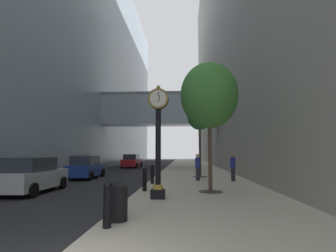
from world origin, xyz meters
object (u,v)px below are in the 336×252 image
at_px(street_tree_near, 209,96).
at_px(pedestrian_by_clock, 198,166).
at_px(bollard_nearest, 107,203).
at_px(bollard_third, 145,179).
at_px(pedestrian_walking, 233,166).
at_px(car_blue_mid, 86,168).
at_px(bollard_fifth, 158,170).
at_px(trash_bin, 118,200).
at_px(street_tree_mid_near, 200,117).
at_px(car_red_near, 132,161).
at_px(car_silver_far, 31,176).
at_px(bollard_fourth, 152,174).
at_px(street_clock, 158,135).

height_order(street_tree_near, pedestrian_by_clock, street_tree_near).
relative_size(bollard_nearest, bollard_third, 1.00).
xyz_separation_m(pedestrian_walking, car_blue_mid, (-10.50, 2.64, -0.26)).
bearing_deg(pedestrian_walking, bollard_fifth, 164.36).
bearing_deg(street_tree_near, bollard_nearest, -116.48).
distance_m(trash_bin, car_blue_mid, 14.13).
bearing_deg(bollard_third, street_tree_mid_near, 68.50).
xyz_separation_m(bollard_third, street_tree_mid_near, (3.05, 7.74, 3.96)).
bearing_deg(pedestrian_by_clock, street_tree_near, -86.51).
height_order(bollard_nearest, car_red_near, car_red_near).
bearing_deg(car_silver_far, bollard_nearest, -48.43).
bearing_deg(pedestrian_walking, car_blue_mid, 165.88).
relative_size(car_red_near, car_silver_far, 1.08).
xyz_separation_m(bollard_fifth, pedestrian_walking, (4.95, -1.38, 0.36)).
relative_size(bollard_nearest, bollard_fifth, 1.00).
bearing_deg(bollard_third, bollard_fourth, 90.00).
bearing_deg(car_red_near, bollard_nearest, -80.14).
bearing_deg(bollard_fourth, street_clock, -80.83).
bearing_deg(street_tree_mid_near, car_blue_mid, -177.96).
bearing_deg(street_clock, street_tree_mid_near, 77.00).
distance_m(bollard_fifth, pedestrian_by_clock, 2.98).
distance_m(bollard_fourth, car_silver_far, 6.32).
distance_m(street_tree_mid_near, pedestrian_walking, 5.03).
relative_size(street_clock, pedestrian_by_clock, 2.64).
height_order(pedestrian_walking, car_blue_mid, pedestrian_walking).
relative_size(trash_bin, car_silver_far, 0.24).
relative_size(bollard_third, car_red_near, 0.23).
distance_m(street_tree_near, car_silver_far, 9.41).
relative_size(bollard_fourth, street_tree_near, 0.18).
height_order(bollard_fourth, street_tree_mid_near, street_tree_mid_near).
relative_size(bollard_fifth, street_tree_near, 0.18).
distance_m(street_clock, trash_bin, 4.13).
distance_m(bollard_nearest, street_tree_near, 7.88).
bearing_deg(street_tree_near, car_blue_mid, 138.96).
height_order(bollard_third, street_tree_near, street_tree_near).
bearing_deg(bollard_fourth, pedestrian_by_clock, 35.81).
bearing_deg(car_silver_far, trash_bin, -44.80).
height_order(car_red_near, car_blue_mid, car_red_near).
xyz_separation_m(bollard_third, car_silver_far, (-5.56, 0.09, 0.11)).
xyz_separation_m(bollard_fifth, car_red_near, (-4.99, 16.36, 0.13)).
relative_size(bollard_third, street_tree_mid_near, 0.19).
height_order(street_clock, pedestrian_walking, street_clock).
relative_size(bollard_fifth, car_blue_mid, 0.25).
bearing_deg(bollard_third, street_clock, -67.34).
height_order(bollard_third, street_tree_mid_near, street_tree_mid_near).
distance_m(street_clock, street_tree_mid_near, 10.15).
distance_m(street_clock, pedestrian_walking, 8.06).
height_order(bollard_fifth, pedestrian_by_clock, pedestrian_by_clock).
bearing_deg(bollard_nearest, street_tree_near, 63.52).
bearing_deg(car_blue_mid, bollard_fourth, -38.04).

